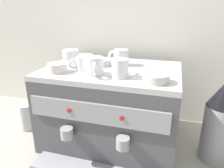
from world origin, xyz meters
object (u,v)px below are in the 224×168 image
Objects in this scene: ceramic_cup_1 at (82,64)px; ceramic_bowl_2 at (101,62)px; ceramic_bowl_1 at (84,58)px; ceramic_cup_2 at (95,66)px; ceramic_cup_3 at (120,68)px; ceramic_bowl_3 at (57,68)px; ceramic_bowl_0 at (156,78)px; ceramic_cup_0 at (120,57)px; ceramic_cup_4 at (71,57)px; coffee_grinder at (221,121)px; espresso_machine at (112,106)px; milk_pitcher at (28,116)px.

ceramic_cup_1 is 0.91× the size of ceramic_bowl_2.
ceramic_cup_2 is at bearing -57.35° from ceramic_bowl_1.
ceramic_bowl_3 is (-0.30, -0.01, -0.02)m from ceramic_cup_3.
ceramic_bowl_0 reaches higher than ceramic_bowl_2.
ceramic_cup_0 is at bearing 104.58° from ceramic_cup_3.
ceramic_cup_4 is 0.16m from ceramic_bowl_2.
ceramic_cup_0 is 1.16× the size of ceramic_bowl_1.
coffee_grinder is at bearing 13.14° from ceramic_cup_3.
ceramic_cup_4 is (-0.22, 0.01, 0.24)m from espresso_machine.
ceramic_cup_0 is 0.21m from ceramic_cup_2.
espresso_machine is 0.28m from ceramic_cup_2.
ceramic_bowl_2 is 0.24m from ceramic_bowl_3.
ceramic_bowl_3 is at bearing -89.53° from ceramic_cup_4.
ceramic_cup_1 is 0.13m from ceramic_bowl_2.
ceramic_bowl_3 is 0.79m from coffee_grinder.
espresso_machine is 0.24m from ceramic_bowl_2.
ceramic_bowl_2 is 0.67× the size of milk_pitcher.
ceramic_bowl_2 is at bearing -161.55° from ceramic_cup_0.
espresso_machine is 0.33m from ceramic_cup_4.
ceramic_bowl_1 is 0.77m from coffee_grinder.
ceramic_cup_4 is 0.12m from ceramic_bowl_1.
ceramic_cup_4 is (-0.18, 0.13, 0.00)m from ceramic_cup_2.
milk_pitcher is at bearing -175.64° from espresso_machine.
ceramic_cup_1 reaches higher than milk_pitcher.
ceramic_cup_4 reaches higher than ceramic_bowl_1.
ceramic_bowl_3 is at bearing -149.02° from espresso_machine.
espresso_machine is at bearing -106.04° from ceramic_cup_0.
ceramic_bowl_3 is (-0.15, -0.18, 0.01)m from ceramic_bowl_2.
ceramic_cup_4 is 0.79m from coffee_grinder.
espresso_machine is 0.28m from ceramic_cup_1.
ceramic_cup_0 reaches higher than ceramic_cup_1.
ceramic_cup_3 is at bearing 171.20° from ceramic_bowl_0.
ceramic_cup_1 is 1.06× the size of ceramic_bowl_3.
ceramic_cup_3 is 0.16m from ceramic_bowl_0.
ceramic_bowl_2 is (-0.10, -0.03, -0.03)m from ceramic_cup_0.
ceramic_cup_1 is 0.12m from ceramic_bowl_3.
ceramic_cup_0 reaches higher than ceramic_bowl_2.
ceramic_cup_3 is 0.93× the size of ceramic_cup_4.
milk_pitcher is at bearing -168.78° from ceramic_bowl_2.
ceramic_bowl_2 is 0.26× the size of coffee_grinder.
espresso_machine is 6.97× the size of ceramic_cup_1.
coffee_grinder reaches higher than milk_pitcher.
ceramic_bowl_1 is 1.11× the size of ceramic_bowl_3.
milk_pitcher is (-0.59, 0.08, -0.37)m from ceramic_cup_3.
ceramic_bowl_2 is (-0.30, 0.19, -0.00)m from ceramic_bowl_0.
ceramic_cup_4 is (-0.25, -0.07, -0.00)m from ceramic_cup_0.
ceramic_cup_4 reaches higher than ceramic_bowl_0.
ceramic_cup_1 is at bearing 33.80° from ceramic_bowl_3.
ceramic_cup_2 is at bearing -179.68° from ceramic_cup_3.
ceramic_bowl_1 is at bearing 148.38° from espresso_machine.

